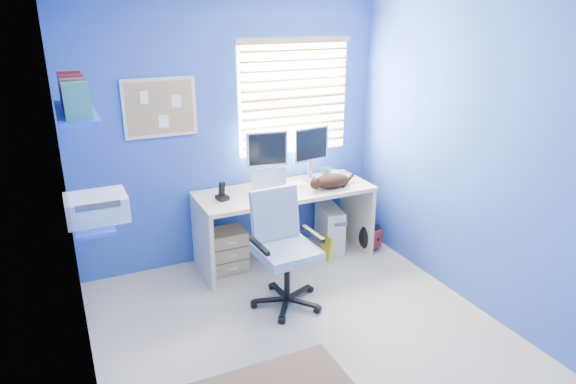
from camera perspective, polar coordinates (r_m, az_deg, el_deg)
name	(u,v)px	position (r m, az deg, el deg)	size (l,w,h in m)	color
floor	(306,338)	(4.07, 2.03, -15.90)	(3.00, 3.20, 0.00)	#BCAC90
wall_back	(231,134)	(4.91, -6.32, 6.47)	(3.00, 0.01, 2.50)	#374E9F
wall_front	(484,297)	(2.32, 20.99, -10.80)	(3.00, 0.01, 2.50)	#374E9F
wall_left	(72,220)	(3.14, -22.88, -2.85)	(0.01, 3.20, 2.50)	#374E9F
wall_right	(476,157)	(4.36, 20.15, 3.63)	(0.01, 3.20, 2.50)	#374E9F
desk	(285,225)	(5.02, -0.37, -3.69)	(1.69, 0.65, 0.74)	#D9BC85
laptop	(271,185)	(4.66, -1.91, 0.73)	(0.33, 0.26, 0.22)	silver
monitor_left	(266,158)	(4.93, -2.42, 3.74)	(0.40, 0.12, 0.54)	silver
monitor_right	(310,153)	(5.11, 2.47, 4.31)	(0.40, 0.12, 0.54)	silver
phone	(222,191)	(4.64, -7.36, 0.14)	(0.09, 0.11, 0.17)	black
mug	(326,173)	(5.23, 4.23, 2.14)	(0.10, 0.09, 0.10)	#3B8867
cd_spindle	(334,174)	(5.23, 5.15, 1.95)	(0.13, 0.13, 0.07)	silver
cat	(332,181)	(4.93, 4.87, 1.21)	(0.37, 0.19, 0.13)	black
tower_pc	(329,228)	(5.33, 4.63, -4.02)	(0.19, 0.44, 0.45)	beige
drawer_boxes	(227,250)	(4.95, -6.76, -6.37)	(0.35, 0.28, 0.41)	tan
yellow_book	(327,248)	(5.15, 4.33, -6.17)	(0.03, 0.17, 0.24)	yellow
backpack	(371,236)	(5.36, 9.17, -4.89)	(0.26, 0.20, 0.31)	black
office_chair	(284,264)	(4.32, -0.42, -7.95)	(0.59, 0.59, 0.97)	black
window_blinds	(295,97)	(5.06, 0.75, 10.46)	(1.15, 0.05, 1.10)	white
corkboard	(160,108)	(4.67, -14.03, 9.07)	(0.64, 0.02, 0.52)	#D9BC85
wall_shelves	(84,153)	(3.81, -21.72, 4.06)	(0.42, 0.90, 1.05)	blue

